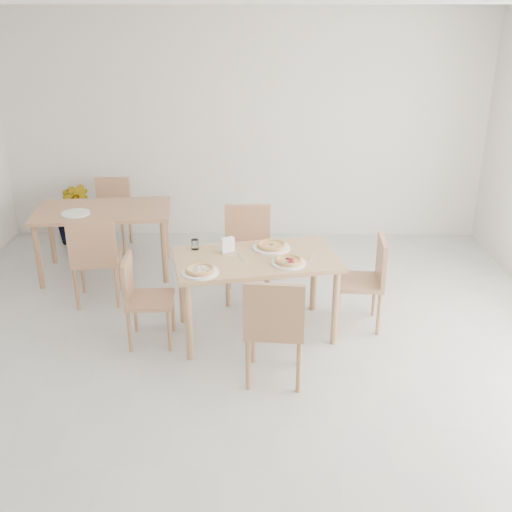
{
  "coord_description": "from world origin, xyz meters",
  "views": [
    {
      "loc": [
        0.26,
        -3.92,
        2.78
      ],
      "look_at": [
        0.19,
        0.91,
        0.76
      ],
      "focal_mm": 42.0,
      "sensor_mm": 36.0,
      "label": 1
    }
  ],
  "objects_px": {
    "main_table": "(256,266)",
    "plate_pepperoni": "(288,263)",
    "plate_margherita": "(271,248)",
    "tumbler_b": "(226,247)",
    "pizza_pepperoni": "(288,261)",
    "second_table": "(103,216)",
    "plate_mushroom": "(200,272)",
    "chair_west": "(141,294)",
    "plate_empty": "(76,213)",
    "chair_back_s": "(95,255)",
    "potted_plant": "(72,213)",
    "chair_east": "(368,276)",
    "chair_back_n": "(112,208)",
    "pizza_mushroom": "(200,270)",
    "pizza_margherita": "(271,245)",
    "tumbler_a": "(195,244)",
    "napkin_holder": "(228,246)",
    "chair_north": "(247,245)",
    "chair_south": "(275,323)"
  },
  "relations": [
    {
      "from": "pizza_pepperoni",
      "to": "second_table",
      "type": "distance_m",
      "value": 2.46
    },
    {
      "from": "pizza_pepperoni",
      "to": "second_table",
      "type": "height_order",
      "value": "pizza_pepperoni"
    },
    {
      "from": "chair_east",
      "to": "pizza_mushroom",
      "type": "height_order",
      "value": "chair_east"
    },
    {
      "from": "chair_back_n",
      "to": "tumbler_b",
      "type": "bearing_deg",
      "value": -51.93
    },
    {
      "from": "pizza_pepperoni",
      "to": "second_table",
      "type": "bearing_deg",
      "value": 143.1
    },
    {
      "from": "pizza_pepperoni",
      "to": "napkin_holder",
      "type": "relative_size",
      "value": 1.75
    },
    {
      "from": "main_table",
      "to": "chair_back_n",
      "type": "relative_size",
      "value": 1.82
    },
    {
      "from": "chair_back_s",
      "to": "potted_plant",
      "type": "xyz_separation_m",
      "value": [
        -0.74,
        1.68,
        -0.14
      ]
    },
    {
      "from": "pizza_margherita",
      "to": "second_table",
      "type": "xyz_separation_m",
      "value": [
        -1.82,
        1.12,
        -0.12
      ]
    },
    {
      "from": "chair_south",
      "to": "plate_margherita",
      "type": "height_order",
      "value": "chair_south"
    },
    {
      "from": "plate_mushroom",
      "to": "napkin_holder",
      "type": "distance_m",
      "value": 0.49
    },
    {
      "from": "pizza_margherita",
      "to": "pizza_pepperoni",
      "type": "bearing_deg",
      "value": -68.01
    },
    {
      "from": "pizza_mushroom",
      "to": "plate_empty",
      "type": "height_order",
      "value": "pizza_mushroom"
    },
    {
      "from": "plate_pepperoni",
      "to": "chair_back_n",
      "type": "xyz_separation_m",
      "value": [
        -2.07,
        2.27,
        -0.26
      ]
    },
    {
      "from": "plate_mushroom",
      "to": "pizza_pepperoni",
      "type": "height_order",
      "value": "pizza_pepperoni"
    },
    {
      "from": "chair_west",
      "to": "plate_empty",
      "type": "relative_size",
      "value": 2.69
    },
    {
      "from": "chair_west",
      "to": "plate_pepperoni",
      "type": "height_order",
      "value": "chair_west"
    },
    {
      "from": "main_table",
      "to": "plate_pepperoni",
      "type": "bearing_deg",
      "value": -39.7
    },
    {
      "from": "napkin_holder",
      "to": "plate_empty",
      "type": "bearing_deg",
      "value": 119.86
    },
    {
      "from": "plate_pepperoni",
      "to": "chair_back_s",
      "type": "distance_m",
      "value": 2.01
    },
    {
      "from": "second_table",
      "to": "chair_east",
      "type": "bearing_deg",
      "value": -30.55
    },
    {
      "from": "chair_north",
      "to": "chair_back_n",
      "type": "bearing_deg",
      "value": 140.57
    },
    {
      "from": "tumbler_a",
      "to": "potted_plant",
      "type": "xyz_separation_m",
      "value": [
        -1.77,
        2.05,
        -0.4
      ]
    },
    {
      "from": "chair_west",
      "to": "chair_east",
      "type": "xyz_separation_m",
      "value": [
        2.02,
        0.33,
        0.03
      ]
    },
    {
      "from": "plate_margherita",
      "to": "pizza_pepperoni",
      "type": "bearing_deg",
      "value": -68.01
    },
    {
      "from": "plate_mushroom",
      "to": "pizza_pepperoni",
      "type": "distance_m",
      "value": 0.76
    },
    {
      "from": "tumbler_a",
      "to": "plate_empty",
      "type": "xyz_separation_m",
      "value": [
        -1.37,
        0.97,
        -0.04
      ]
    },
    {
      "from": "plate_mushroom",
      "to": "tumbler_a",
      "type": "xyz_separation_m",
      "value": [
        -0.1,
        0.53,
        0.04
      ]
    },
    {
      "from": "plate_pepperoni",
      "to": "plate_empty",
      "type": "distance_m",
      "value": 2.56
    },
    {
      "from": "plate_margherita",
      "to": "plate_mushroom",
      "type": "height_order",
      "value": "same"
    },
    {
      "from": "tumbler_a",
      "to": "napkin_holder",
      "type": "xyz_separation_m",
      "value": [
        0.3,
        -0.09,
        0.02
      ]
    },
    {
      "from": "pizza_mushroom",
      "to": "chair_back_n",
      "type": "bearing_deg",
      "value": 118.39
    },
    {
      "from": "plate_pepperoni",
      "to": "tumbler_b",
      "type": "xyz_separation_m",
      "value": [
        -0.55,
        0.26,
        0.04
      ]
    },
    {
      "from": "pizza_margherita",
      "to": "chair_back_n",
      "type": "distance_m",
      "value": 2.74
    },
    {
      "from": "chair_north",
      "to": "tumbler_b",
      "type": "bearing_deg",
      "value": -105.59
    },
    {
      "from": "tumbler_a",
      "to": "chair_back_s",
      "type": "height_order",
      "value": "chair_back_s"
    },
    {
      "from": "plate_mushroom",
      "to": "second_table",
      "type": "xyz_separation_m",
      "value": [
        -1.23,
        1.68,
        -0.1
      ]
    },
    {
      "from": "chair_west",
      "to": "chair_south",
      "type": "bearing_deg",
      "value": -121.41
    },
    {
      "from": "pizza_pepperoni",
      "to": "chair_back_s",
      "type": "xyz_separation_m",
      "value": [
        -1.86,
        0.7,
        -0.25
      ]
    },
    {
      "from": "main_table",
      "to": "pizza_pepperoni",
      "type": "distance_m",
      "value": 0.34
    },
    {
      "from": "pizza_mushroom",
      "to": "tumbler_a",
      "type": "distance_m",
      "value": 0.54
    },
    {
      "from": "main_table",
      "to": "tumbler_a",
      "type": "distance_m",
      "value": 0.6
    },
    {
      "from": "chair_west",
      "to": "plate_empty",
      "type": "xyz_separation_m",
      "value": [
        -0.93,
        1.32,
        0.29
      ]
    },
    {
      "from": "chair_north",
      "to": "plate_pepperoni",
      "type": "relative_size",
      "value": 3.18
    },
    {
      "from": "chair_back_s",
      "to": "pizza_margherita",
      "type": "bearing_deg",
      "value": 160.64
    },
    {
      "from": "chair_south",
      "to": "chair_east",
      "type": "bearing_deg",
      "value": -127.39
    },
    {
      "from": "plate_pepperoni",
      "to": "pizza_margherita",
      "type": "distance_m",
      "value": 0.38
    },
    {
      "from": "plate_pepperoni",
      "to": "plate_mushroom",
      "type": "bearing_deg",
      "value": -164.73
    },
    {
      "from": "plate_margherita",
      "to": "tumbler_b",
      "type": "relative_size",
      "value": 3.25
    },
    {
      "from": "chair_east",
      "to": "second_table",
      "type": "bearing_deg",
      "value": -109.88
    }
  ]
}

